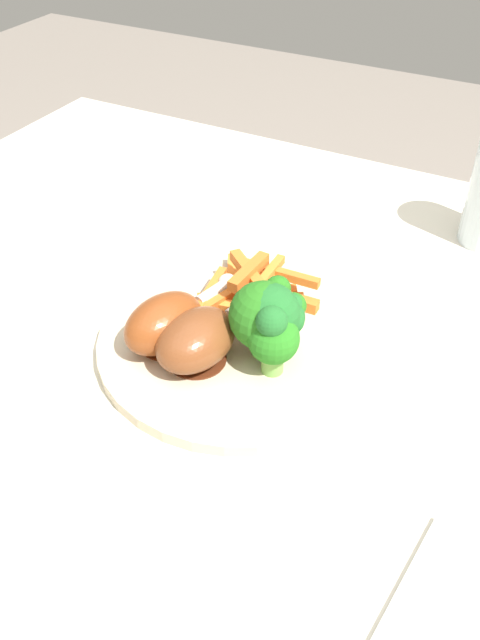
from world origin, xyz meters
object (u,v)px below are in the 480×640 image
at_px(dinner_plate, 240,342).
at_px(chicken_drumstick_far, 167,321).
at_px(broccoli_floret_back, 267,312).
at_px(fork, 387,631).
at_px(dining_table, 299,451).
at_px(chicken_drumstick_near, 199,338).
at_px(carrot_fries_pile, 249,289).
at_px(broccoli_floret_middle, 272,317).
at_px(broccoli_floret_front, 274,336).

xyz_separation_m(dinner_plate, chicken_drumstick_far, (0.05, 0.04, 0.03)).
xyz_separation_m(broccoli_floret_back, fork, (-0.18, 0.19, -0.05)).
xyz_separation_m(dining_table, broccoli_floret_back, (0.04, -0.01, 0.16)).
relative_size(dinner_plate, chicken_drumstick_near, 1.95).
bearing_deg(chicken_drumstick_near, carrot_fries_pile, -90.76).
distance_m(broccoli_floret_middle, broccoli_floret_back, 0.01).
bearing_deg(chicken_drumstick_near, dinner_plate, -113.88).
relative_size(broccoli_floret_back, carrot_fries_pile, 0.52).
relative_size(dining_table, chicken_drumstick_far, 8.64).
bearing_deg(broccoli_floret_middle, carrot_fries_pile, -48.75).
bearing_deg(fork, chicken_drumstick_near, -117.80).
bearing_deg(dinner_plate, carrot_fries_pile, -71.21).
bearing_deg(fork, broccoli_floret_middle, -130.85).
distance_m(dining_table, broccoli_floret_front, 0.15).
relative_size(chicken_drumstick_near, fork, 0.71).
bearing_deg(dinner_plate, fork, 136.71).
xyz_separation_m(carrot_fries_pile, chicken_drumstick_near, (0.00, 0.09, 0.01)).
xyz_separation_m(carrot_fries_pile, chicken_drumstick_far, (0.04, 0.09, 0.01)).
bearing_deg(dining_table, broccoli_floret_front, 24.76).
relative_size(dinner_plate, fork, 1.39).
distance_m(carrot_fries_pile, chicken_drumstick_near, 0.09).
distance_m(dining_table, broccoli_floret_middle, 0.16).
bearing_deg(fork, dinner_plate, -126.90).
bearing_deg(broccoli_floret_front, dinner_plate, -27.38).
bearing_deg(carrot_fries_pile, broccoli_floret_back, 129.56).
distance_m(broccoli_floret_back, carrot_fries_pile, 0.08).
distance_m(broccoli_floret_back, fork, 0.27).
bearing_deg(fork, carrot_fries_pile, -131.23).
height_order(dining_table, broccoli_floret_back, broccoli_floret_back).
distance_m(carrot_fries_pile, fork, 0.34).
relative_size(dining_table, carrot_fries_pile, 8.34).
distance_m(dinner_plate, broccoli_floret_front, 0.07).
bearing_deg(carrot_fries_pile, broccoli_floret_middle, 131.25).
distance_m(broccoli_floret_front, carrot_fries_pile, 0.10).
bearing_deg(broccoli_floret_middle, broccoli_floret_back, -36.59).
distance_m(dinner_plate, carrot_fries_pile, 0.06).
bearing_deg(chicken_drumstick_far, broccoli_floret_middle, -164.69).
relative_size(broccoli_floret_middle, fork, 0.39).
relative_size(broccoli_floret_front, chicken_drumstick_far, 0.43).
relative_size(dining_table, dinner_plate, 4.51).
relative_size(broccoli_floret_middle, carrot_fries_pile, 0.52).
xyz_separation_m(dinner_plate, chicken_drumstick_near, (0.02, 0.04, 0.03)).
height_order(broccoli_floret_middle, fork, broccoli_floret_middle).
height_order(dining_table, fork, fork).
height_order(carrot_fries_pile, chicken_drumstick_near, chicken_drumstick_near).
bearing_deg(broccoli_floret_front, chicken_drumstick_near, 16.46).
bearing_deg(carrot_fries_pile, chicken_drumstick_near, 89.24).
bearing_deg(broccoli_floret_front, broccoli_floret_middle, -57.72).
xyz_separation_m(dinner_plate, broccoli_floret_middle, (-0.04, 0.01, 0.05)).
bearing_deg(broccoli_floret_back, chicken_drumstick_far, 20.47).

